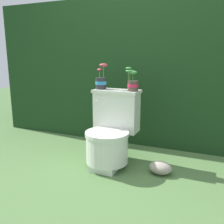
# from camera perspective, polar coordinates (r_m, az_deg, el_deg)

# --- Properties ---
(ground_plane) EXTENTS (12.00, 12.00, 0.00)m
(ground_plane) POSITION_cam_1_polar(r_m,az_deg,el_deg) (2.55, 1.26, -12.60)
(ground_plane) COLOR #4C703D
(hedge_backdrop) EXTENTS (4.07, 0.93, 1.77)m
(hedge_backdrop) POSITION_cam_1_polar(r_m,az_deg,el_deg) (3.43, 8.72, 9.17)
(hedge_backdrop) COLOR #193819
(hedge_backdrop) RESTS_ON ground
(toilet) EXTENTS (0.48, 0.58, 0.75)m
(toilet) POSITION_cam_1_polar(r_m,az_deg,el_deg) (2.52, -0.19, -4.60)
(toilet) COLOR silver
(toilet) RESTS_ON ground
(potted_plant_left) EXTENTS (0.14, 0.12, 0.27)m
(potted_plant_left) POSITION_cam_1_polar(r_m,az_deg,el_deg) (2.62, -2.50, 7.14)
(potted_plant_left) COLOR #262628
(potted_plant_left) RESTS_ON toilet
(potted_plant_midleft) EXTENTS (0.13, 0.11, 0.23)m
(potted_plant_midleft) POSITION_cam_1_polar(r_m,az_deg,el_deg) (2.47, 4.73, 6.71)
(potted_plant_midleft) COLOR #47382D
(potted_plant_midleft) RESTS_ON toilet
(garden_stone) EXTENTS (0.22, 0.17, 0.12)m
(garden_stone) POSITION_cam_1_polar(r_m,az_deg,el_deg) (2.45, 11.02, -12.41)
(garden_stone) COLOR #9E9384
(garden_stone) RESTS_ON ground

